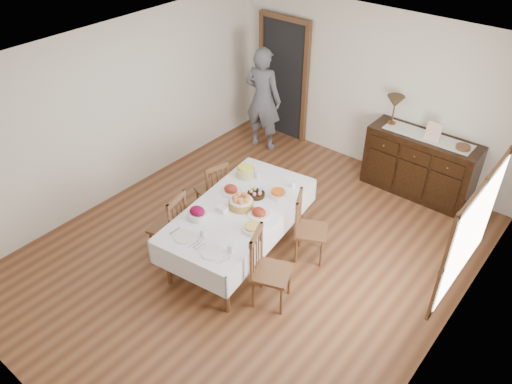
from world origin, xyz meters
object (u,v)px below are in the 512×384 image
Objects in this scene: chair_left_near at (170,225)px; table_lamp at (395,103)px; dining_table at (239,214)px; sideboard at (420,165)px; chair_right_near at (268,268)px; chair_right_far at (308,227)px; person at (263,96)px; chair_left_far at (213,189)px.

chair_left_near is 2.12× the size of table_lamp.
table_lamp is (0.63, 2.85, 0.68)m from dining_table.
chair_right_near is at bearing -97.20° from sideboard.
dining_table is 2.37× the size of chair_left_near.
table_lamp reaches higher than chair_right_far.
chair_right_near is 0.52× the size of person.
chair_right_near is at bearing -87.10° from table_lamp.
sideboard is at bearing -27.77° from chair_right_near.
table_lamp is at bearing 70.16° from dining_table.
table_lamp is at bearing -24.60° from chair_right_far.
chair_right_near is 3.25m from sideboard.
chair_right_near reaches higher than sideboard.
dining_table is at bearing -113.15° from sideboard.
chair_right_far reaches higher than chair_left_far.
sideboard is at bearing -4.04° from table_lamp.
sideboard is at bearing 138.02° from chair_left_near.
person is at bearing 115.10° from dining_table.
chair_right_near is 3.71m from person.
chair_right_far is 0.50× the size of person.
chair_left_far is (-0.82, 0.39, -0.19)m from dining_table.
chair_left_far is 0.92× the size of chair_right_near.
chair_right_near is 3.38m from table_lamp.
chair_left_near is 3.87m from sideboard.
chair_left_near is at bearing -146.81° from dining_table.
chair_left_far is 1.54m from chair_right_far.
dining_table is 1.41× the size of sideboard.
chair_left_far is at bearing 42.87° from chair_right_near.
table_lamp reaches higher than chair_right_near.
chair_right_far is 2.10× the size of table_lamp.
chair_left_near is 1.01× the size of chair_right_far.
chair_right_near is at bearing 157.91° from chair_right_far.
dining_table is at bearing 113.01° from person.
chair_right_near is (1.61, -0.81, 0.04)m from chair_left_far.
person is at bearing -176.80° from chair_left_near.
person reaches higher than table_lamp.
table_lamp reaches higher than chair_left_far.
table_lamp reaches higher than chair_left_near.
table_lamp is at bearing 165.41° from chair_left_far.
person is at bearing -144.55° from chair_left_far.
chair_left_near reaches higher than dining_table.
chair_left_near is 0.97m from chair_left_far.
chair_left_far is 3.15m from sideboard.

